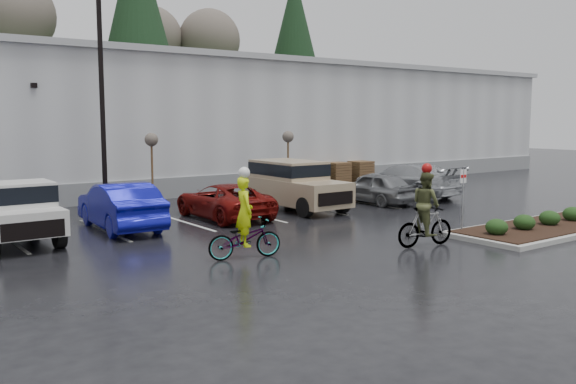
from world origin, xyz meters
TOP-DOWN VIEW (x-y plane):
  - ground at (0.00, 0.00)m, footprint 120.00×120.00m
  - warehouse at (0.00, 21.99)m, footprint 60.50×15.50m
  - wooded_ridge at (0.00, 45.00)m, footprint 80.00×25.00m
  - lamppost at (-4.00, 12.00)m, footprint 0.50×1.00m
  - sapling_mid at (-1.50, 13.00)m, footprint 0.60×0.60m
  - sapling_east at (6.00, 13.00)m, footprint 0.60×0.60m
  - pallet_stack_a at (8.50, 14.00)m, footprint 1.20×1.20m
  - pallet_stack_b at (10.20, 14.00)m, footprint 1.20×1.20m
  - pallet_stack_c at (12.00, 14.00)m, footprint 1.20×1.20m
  - curb_island at (7.00, -1.00)m, footprint 8.00×3.00m
  - mulch_bed at (7.00, -1.00)m, footprint 7.60×2.60m
  - shrub_a at (4.00, -1.00)m, footprint 0.70×0.70m
  - shrub_b at (5.50, -1.00)m, footprint 0.70×0.70m
  - shrub_c at (7.00, -1.00)m, footprint 0.70×0.70m
  - shrub_d at (8.50, -1.00)m, footprint 0.70×0.70m
  - fire_lane_sign at (3.80, 0.20)m, footprint 0.30×0.05m
  - pickup_white at (-8.46, 7.70)m, footprint 2.10×5.20m
  - car_blue at (-4.94, 7.86)m, footprint 1.99×5.04m
  - car_red at (-0.86, 7.80)m, footprint 2.29×4.86m
  - suv_tan at (2.72, 7.87)m, footprint 2.20×5.10m
  - car_grey at (6.81, 7.39)m, footprint 1.84×4.24m
  - car_far_silver at (9.64, 8.16)m, footprint 2.83×5.95m
  - cyclist_hivis at (-3.82, 1.50)m, footprint 2.19×1.14m
  - cyclist_olive at (1.41, -0.33)m, footprint 2.00×0.99m

SIDE VIEW (x-z plane):
  - ground at x=0.00m, z-range 0.00..0.00m
  - curb_island at x=7.00m, z-range 0.00..0.15m
  - mulch_bed at x=7.00m, z-range 0.15..0.19m
  - shrub_a at x=4.00m, z-range 0.15..0.67m
  - shrub_b at x=5.50m, z-range 0.15..0.67m
  - shrub_c at x=7.00m, z-range 0.15..0.67m
  - shrub_d at x=8.50m, z-range 0.15..0.67m
  - car_red at x=-0.86m, z-range 0.00..1.34m
  - pallet_stack_a at x=8.50m, z-range 0.00..1.35m
  - pallet_stack_b at x=10.20m, z-range 0.00..1.35m
  - pallet_stack_c at x=12.00m, z-range 0.00..1.35m
  - car_grey at x=6.81m, z-range 0.00..1.43m
  - cyclist_hivis at x=-3.82m, z-range -0.49..2.04m
  - car_blue at x=-4.94m, z-range 0.00..1.63m
  - car_far_silver at x=9.64m, z-range 0.00..1.68m
  - cyclist_olive at x=1.41m, z-range -0.35..2.16m
  - pickup_white at x=-8.46m, z-range 0.00..1.96m
  - suv_tan at x=2.72m, z-range 0.00..2.06m
  - fire_lane_sign at x=3.80m, z-range 0.31..2.51m
  - sapling_mid at x=-1.50m, z-range 1.13..4.33m
  - sapling_east at x=6.00m, z-range 1.13..4.33m
  - wooded_ridge at x=0.00m, z-range 0.00..6.00m
  - warehouse at x=0.00m, z-range 0.05..7.25m
  - lamppost at x=-4.00m, z-range 1.07..10.30m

